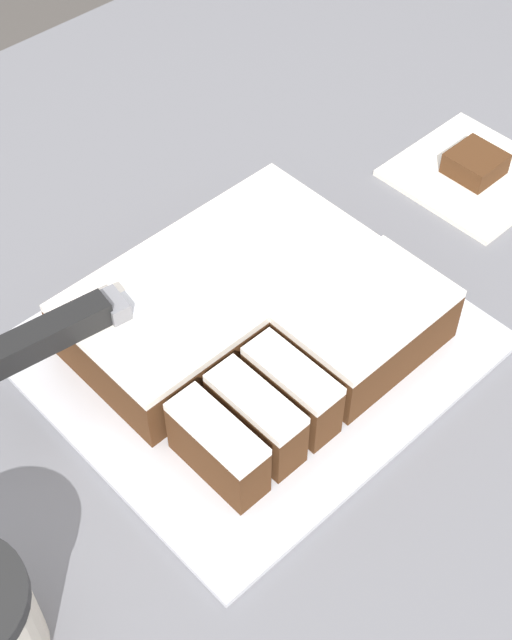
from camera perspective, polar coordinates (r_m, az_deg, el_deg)
The scene contains 6 objects.
countertop at distance 1.16m, azimuth 0.36°, elevation -16.92°, with size 1.40×1.10×0.94m.
cake_board at distance 0.76m, azimuth -0.00°, elevation -1.53°, with size 0.34×0.31×0.01m.
cake at distance 0.74m, azimuth 0.04°, elevation 0.32°, with size 0.26×0.22×0.06m.
knife at distance 0.70m, azimuth -11.11°, elevation -0.02°, with size 0.28×0.06×0.02m.
paper_napkin at distance 0.94m, azimuth 13.69°, elevation 9.03°, with size 0.14×0.14×0.01m.
brownie at distance 0.93m, azimuth 13.85°, elevation 9.70°, with size 0.05×0.05×0.02m.
Camera 1 is at (-0.33, -0.34, 1.53)m, focal length 50.00 mm.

